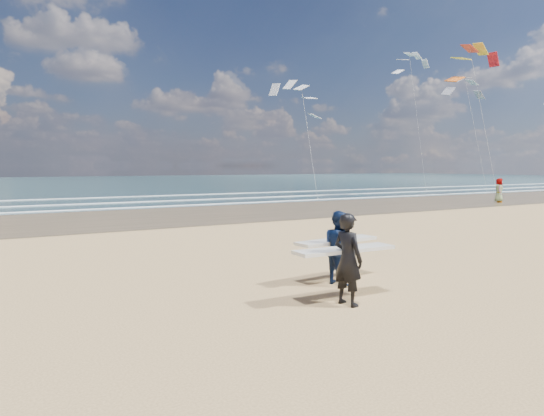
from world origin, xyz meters
TOP-DOWN VIEW (x-y plane):
  - wet_sand_strip at (20.00, 18.00)m, footprint 220.00×12.00m
  - ocean at (20.00, 72.00)m, footprint 220.00×100.00m
  - foam_breakers at (20.00, 28.10)m, footprint 220.00×11.70m
  - surfer_near at (-0.70, -0.90)m, footprint 2.21×1.01m
  - surfer_far at (0.19, 0.51)m, footprint 2.24×1.13m
  - beachgoer_0 at (25.89, 14.30)m, footprint 1.03×0.99m
  - kite_0 at (29.50, 18.93)m, footprint 6.54×4.82m
  - kite_1 at (17.00, 26.42)m, footprint 5.50×4.70m
  - kite_2 at (37.30, 25.49)m, footprint 5.93×4.75m
  - kite_5 at (36.07, 32.24)m, footprint 5.59×4.72m

SIDE VIEW (x-z plane):
  - wet_sand_strip at x=20.00m, z-range 0.00..0.01m
  - ocean at x=20.00m, z-range 0.00..0.02m
  - foam_breakers at x=20.00m, z-range 0.02..0.08m
  - surfer_far at x=0.19m, z-range 0.01..1.70m
  - beachgoer_0 at x=25.89m, z-range 0.00..1.79m
  - surfer_near at x=-0.70m, z-range 0.02..1.82m
  - kite_1 at x=17.00m, z-range 0.46..11.13m
  - kite_2 at x=37.30m, z-range 0.69..14.01m
  - kite_0 at x=29.50m, z-range 0.98..15.12m
  - kite_5 at x=36.07m, z-range 0.60..17.46m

